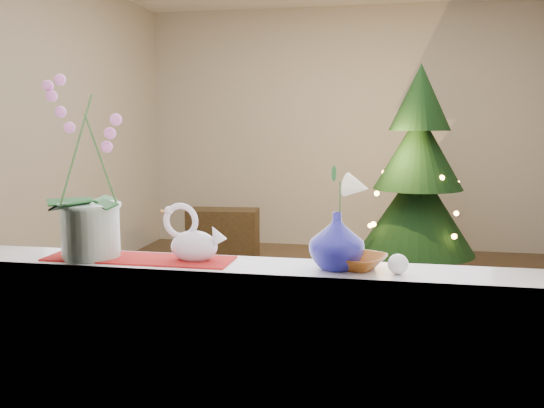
% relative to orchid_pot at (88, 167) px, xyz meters
% --- Properties ---
extents(ground, '(5.00, 5.00, 0.00)m').
position_rel_orchid_pot_xyz_m(ground, '(0.57, 2.38, -1.26)').
color(ground, '#342415').
rests_on(ground, ground).
extents(wall_back, '(4.50, 0.10, 2.70)m').
position_rel_orchid_pot_xyz_m(wall_back, '(0.57, 4.88, 0.09)').
color(wall_back, '#BDB4A5').
rests_on(wall_back, ground).
extents(wall_front, '(4.50, 0.10, 2.70)m').
position_rel_orchid_pot_xyz_m(wall_front, '(0.57, -0.12, 0.09)').
color(wall_front, '#BDB4A5').
rests_on(wall_front, ground).
extents(wall_left, '(0.10, 5.00, 2.70)m').
position_rel_orchid_pot_xyz_m(wall_left, '(-1.68, 2.38, 0.09)').
color(wall_left, '#BDB4A5').
rests_on(wall_left, ground).
extents(window_apron, '(2.20, 0.08, 0.88)m').
position_rel_orchid_pot_xyz_m(window_apron, '(0.57, -0.08, -0.82)').
color(window_apron, white).
rests_on(window_apron, ground).
extents(windowsill, '(2.20, 0.26, 0.04)m').
position_rel_orchid_pot_xyz_m(windowsill, '(0.57, 0.01, -0.36)').
color(windowsill, white).
rests_on(windowsill, window_apron).
extents(window_frame, '(2.22, 0.06, 1.60)m').
position_rel_orchid_pot_xyz_m(window_frame, '(0.57, -0.09, 0.44)').
color(window_frame, white).
rests_on(window_frame, windowsill).
extents(runner, '(0.70, 0.20, 0.01)m').
position_rel_orchid_pot_xyz_m(runner, '(0.19, 0.01, -0.34)').
color(runner, maroon).
rests_on(runner, windowsill).
extents(orchid_pot, '(0.30, 0.30, 0.68)m').
position_rel_orchid_pot_xyz_m(orchid_pot, '(0.00, 0.00, 0.00)').
color(orchid_pot, silver).
rests_on(orchid_pot, windowsill).
extents(swan, '(0.24, 0.12, 0.20)m').
position_rel_orchid_pot_xyz_m(swan, '(0.40, 0.02, -0.24)').
color(swan, silver).
rests_on(swan, windowsill).
extents(blue_vase, '(0.28, 0.28, 0.23)m').
position_rel_orchid_pot_xyz_m(blue_vase, '(0.92, 0.00, -0.22)').
color(blue_vase, navy).
rests_on(blue_vase, windowsill).
extents(lily, '(0.13, 0.07, 0.17)m').
position_rel_orchid_pot_xyz_m(lily, '(0.92, 0.00, -0.02)').
color(lily, white).
rests_on(lily, blue_vase).
extents(paperweight, '(0.09, 0.09, 0.07)m').
position_rel_orchid_pot_xyz_m(paperweight, '(1.12, -0.03, -0.30)').
color(paperweight, white).
rests_on(paperweight, windowsill).
extents(amber_dish, '(0.22, 0.22, 0.04)m').
position_rel_orchid_pot_xyz_m(amber_dish, '(0.98, 0.02, -0.32)').
color(amber_dish, '#924912').
rests_on(amber_dish, windowsill).
extents(xmas_tree, '(1.37, 1.37, 1.95)m').
position_rel_orchid_pot_xyz_m(xmas_tree, '(1.33, 3.61, -0.29)').
color(xmas_tree, black).
rests_on(xmas_tree, ground).
extents(side_table, '(0.75, 0.42, 0.54)m').
position_rel_orchid_pot_xyz_m(side_table, '(-0.60, 3.89, -0.99)').
color(side_table, black).
rests_on(side_table, ground).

